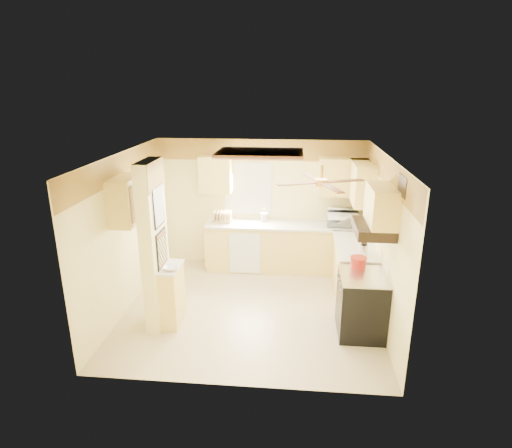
# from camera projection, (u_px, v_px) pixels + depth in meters

# --- Properties ---
(floor) EXTENTS (4.00, 4.00, 0.00)m
(floor) POSITION_uv_depth(u_px,v_px,m) (251.00, 308.00, 6.99)
(floor) COLOR tan
(floor) RESTS_ON ground
(ceiling) EXTENTS (4.00, 4.00, 0.00)m
(ceiling) POSITION_uv_depth(u_px,v_px,m) (250.00, 155.00, 6.21)
(ceiling) COLOR white
(ceiling) RESTS_ON wall_back
(wall_back) EXTENTS (4.00, 0.00, 4.00)m
(wall_back) POSITION_uv_depth(u_px,v_px,m) (261.00, 204.00, 8.40)
(wall_back) COLOR #FFEE9B
(wall_back) RESTS_ON floor
(wall_front) EXTENTS (4.00, 0.00, 4.00)m
(wall_front) POSITION_uv_depth(u_px,v_px,m) (233.00, 293.00, 4.80)
(wall_front) COLOR #FFEE9B
(wall_front) RESTS_ON floor
(wall_left) EXTENTS (0.00, 3.80, 3.80)m
(wall_left) POSITION_uv_depth(u_px,v_px,m) (125.00, 232.00, 6.78)
(wall_left) COLOR #FFEE9B
(wall_left) RESTS_ON floor
(wall_right) EXTENTS (0.00, 3.80, 3.80)m
(wall_right) POSITION_uv_depth(u_px,v_px,m) (383.00, 241.00, 6.42)
(wall_right) COLOR #FFEE9B
(wall_right) RESTS_ON floor
(wallpaper_border) EXTENTS (4.00, 0.02, 0.40)m
(wallpaper_border) POSITION_uv_depth(u_px,v_px,m) (261.00, 150.00, 8.05)
(wallpaper_border) COLOR gold
(wallpaper_border) RESTS_ON wall_back
(partition_column) EXTENTS (0.20, 0.70, 2.50)m
(partition_column) POSITION_uv_depth(u_px,v_px,m) (154.00, 246.00, 6.20)
(partition_column) COLOR #FFEE9B
(partition_column) RESTS_ON floor
(partition_ledge) EXTENTS (0.25, 0.55, 0.90)m
(partition_ledge) POSITION_uv_depth(u_px,v_px,m) (172.00, 296.00, 6.43)
(partition_ledge) COLOR #E4CB6D
(partition_ledge) RESTS_ON floor
(ledge_top) EXTENTS (0.28, 0.58, 0.04)m
(ledge_top) POSITION_uv_depth(u_px,v_px,m) (170.00, 268.00, 6.28)
(ledge_top) COLOR silver
(ledge_top) RESTS_ON partition_ledge
(lower_cabinets_back) EXTENTS (3.00, 0.60, 0.90)m
(lower_cabinets_back) POSITION_uv_depth(u_px,v_px,m) (285.00, 248.00, 8.32)
(lower_cabinets_back) COLOR #E4CB6D
(lower_cabinets_back) RESTS_ON floor
(lower_cabinets_right) EXTENTS (0.60, 1.40, 0.90)m
(lower_cabinets_right) POSITION_uv_depth(u_px,v_px,m) (354.00, 272.00, 7.27)
(lower_cabinets_right) COLOR #E4CB6D
(lower_cabinets_right) RESTS_ON floor
(countertop_back) EXTENTS (3.04, 0.64, 0.04)m
(countertop_back) POSITION_uv_depth(u_px,v_px,m) (285.00, 225.00, 8.16)
(countertop_back) COLOR silver
(countertop_back) RESTS_ON lower_cabinets_back
(countertop_right) EXTENTS (0.64, 1.44, 0.04)m
(countertop_right) POSITION_uv_depth(u_px,v_px,m) (355.00, 246.00, 7.12)
(countertop_right) COLOR silver
(countertop_right) RESTS_ON lower_cabinets_right
(dishwasher_panel) EXTENTS (0.58, 0.02, 0.80)m
(dishwasher_panel) POSITION_uv_depth(u_px,v_px,m) (245.00, 253.00, 8.10)
(dishwasher_panel) COLOR white
(dishwasher_panel) RESTS_ON lower_cabinets_back
(window) EXTENTS (0.92, 0.02, 1.02)m
(window) POSITION_uv_depth(u_px,v_px,m) (248.00, 189.00, 8.31)
(window) COLOR white
(window) RESTS_ON wall_back
(upper_cab_back_left) EXTENTS (0.60, 0.35, 0.70)m
(upper_cab_back_left) POSITION_uv_depth(u_px,v_px,m) (216.00, 174.00, 8.12)
(upper_cab_back_left) COLOR #E4CB6D
(upper_cab_back_left) RESTS_ON wall_back
(upper_cab_back_right) EXTENTS (0.90, 0.35, 0.70)m
(upper_cab_back_right) POSITION_uv_depth(u_px,v_px,m) (343.00, 177.00, 7.91)
(upper_cab_back_right) COLOR #E4CB6D
(upper_cab_back_right) RESTS_ON wall_back
(upper_cab_right) EXTENTS (0.35, 1.00, 0.70)m
(upper_cab_right) POSITION_uv_depth(u_px,v_px,m) (362.00, 183.00, 7.43)
(upper_cab_right) COLOR #E4CB6D
(upper_cab_right) RESTS_ON wall_right
(upper_cab_left_wall) EXTENTS (0.35, 0.75, 0.70)m
(upper_cab_left_wall) POSITION_uv_depth(u_px,v_px,m) (126.00, 200.00, 6.34)
(upper_cab_left_wall) COLOR #E4CB6D
(upper_cab_left_wall) RESTS_ON wall_left
(upper_cab_over_stove) EXTENTS (0.35, 0.76, 0.52)m
(upper_cab_over_stove) POSITION_uv_depth(u_px,v_px,m) (382.00, 205.00, 5.70)
(upper_cab_over_stove) COLOR #E4CB6D
(upper_cab_over_stove) RESTS_ON wall_right
(stove) EXTENTS (0.68, 0.77, 0.92)m
(stove) POSITION_uv_depth(u_px,v_px,m) (361.00, 304.00, 6.18)
(stove) COLOR black
(stove) RESTS_ON floor
(range_hood) EXTENTS (0.50, 0.76, 0.14)m
(range_hood) POSITION_uv_depth(u_px,v_px,m) (373.00, 228.00, 5.81)
(range_hood) COLOR black
(range_hood) RESTS_ON upper_cab_over_stove
(poster_menu) EXTENTS (0.02, 0.42, 0.57)m
(poster_menu) POSITION_uv_depth(u_px,v_px,m) (159.00, 207.00, 6.00)
(poster_menu) COLOR black
(poster_menu) RESTS_ON partition_column
(poster_nashville) EXTENTS (0.02, 0.42, 0.57)m
(poster_nashville) POSITION_uv_depth(u_px,v_px,m) (162.00, 250.00, 6.21)
(poster_nashville) COLOR black
(poster_nashville) RESTS_ON partition_column
(ceiling_light_panel) EXTENTS (1.35, 0.95, 0.06)m
(ceiling_light_panel) POSITION_uv_depth(u_px,v_px,m) (260.00, 153.00, 6.69)
(ceiling_light_panel) COLOR brown
(ceiling_light_panel) RESTS_ON ceiling
(ceiling_fan) EXTENTS (1.15, 1.15, 0.26)m
(ceiling_fan) POSITION_uv_depth(u_px,v_px,m) (321.00, 182.00, 5.53)
(ceiling_fan) COLOR gold
(ceiling_fan) RESTS_ON ceiling
(vent_grate) EXTENTS (0.02, 0.40, 0.25)m
(vent_grate) POSITION_uv_depth(u_px,v_px,m) (403.00, 186.00, 5.24)
(vent_grate) COLOR black
(vent_grate) RESTS_ON wall_right
(microwave) EXTENTS (0.56, 0.39, 0.31)m
(microwave) POSITION_uv_depth(u_px,v_px,m) (342.00, 218.00, 8.04)
(microwave) COLOR white
(microwave) RESTS_ON countertop_back
(bowl) EXTENTS (0.23, 0.23, 0.05)m
(bowl) POSITION_uv_depth(u_px,v_px,m) (171.00, 268.00, 6.16)
(bowl) COLOR white
(bowl) RESTS_ON ledge_top
(dutch_oven) EXTENTS (0.24, 0.24, 0.16)m
(dutch_oven) POSITION_uv_depth(u_px,v_px,m) (358.00, 262.00, 6.28)
(dutch_oven) COLOR #AC2116
(dutch_oven) RESTS_ON stove
(kettle) EXTENTS (0.13, 0.13, 0.20)m
(kettle) POSITION_uv_depth(u_px,v_px,m) (364.00, 250.00, 6.66)
(kettle) COLOR silver
(kettle) RESTS_ON countertop_right
(dish_rack) EXTENTS (0.38, 0.30, 0.21)m
(dish_rack) POSITION_uv_depth(u_px,v_px,m) (222.00, 218.00, 8.28)
(dish_rack) COLOR tan
(dish_rack) RESTS_ON countertop_back
(utensil_crock) EXTENTS (0.13, 0.13, 0.25)m
(utensil_crock) POSITION_uv_depth(u_px,v_px,m) (264.00, 217.00, 8.31)
(utensil_crock) COLOR white
(utensil_crock) RESTS_ON countertop_back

